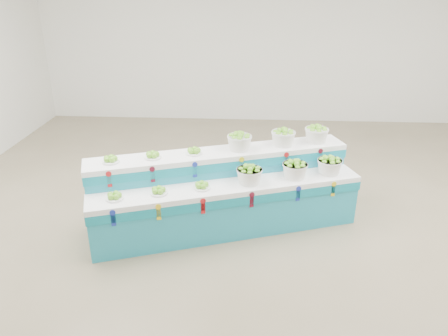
{
  "coord_description": "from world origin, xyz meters",
  "views": [
    {
      "loc": [
        -0.16,
        -5.09,
        3.17
      ],
      "look_at": [
        -0.47,
        0.07,
        0.87
      ],
      "focal_mm": 34.41,
      "sensor_mm": 36.0,
      "label": 1
    }
  ],
  "objects_px": {
    "basket_lower_left": "(249,174)",
    "plate_upper_mid": "(153,155)",
    "display_stand": "(224,192)",
    "basket_upper_right": "(317,134)"
  },
  "relations": [
    {
      "from": "basket_lower_left",
      "to": "display_stand",
      "type": "bearing_deg",
      "value": 160.24
    },
    {
      "from": "basket_lower_left",
      "to": "basket_upper_right",
      "type": "height_order",
      "value": "basket_upper_right"
    },
    {
      "from": "basket_lower_left",
      "to": "plate_upper_mid",
      "type": "distance_m",
      "value": 1.28
    },
    {
      "from": "plate_upper_mid",
      "to": "basket_upper_right",
      "type": "xyz_separation_m",
      "value": [
        2.2,
        0.75,
        0.07
      ]
    },
    {
      "from": "display_stand",
      "to": "plate_upper_mid",
      "type": "relative_size",
      "value": 16.68
    },
    {
      "from": "basket_lower_left",
      "to": "plate_upper_mid",
      "type": "height_order",
      "value": "plate_upper_mid"
    },
    {
      "from": "basket_lower_left",
      "to": "plate_upper_mid",
      "type": "bearing_deg",
      "value": 178.16
    },
    {
      "from": "display_stand",
      "to": "plate_upper_mid",
      "type": "bearing_deg",
      "value": 166.12
    },
    {
      "from": "display_stand",
      "to": "basket_lower_left",
      "type": "relative_size",
      "value": 10.74
    },
    {
      "from": "plate_upper_mid",
      "to": "basket_upper_right",
      "type": "relative_size",
      "value": 0.64
    }
  ]
}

